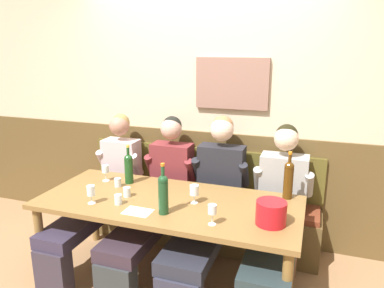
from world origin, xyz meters
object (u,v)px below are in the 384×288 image
(person_center_right_seat, at_px, (210,201))
(wine_glass_center_rear, at_px, (212,210))
(wine_glass_near_bucket, at_px, (91,192))
(wine_glass_center_front, at_px, (194,191))
(wall_bench, at_px, (196,215))
(wine_bottle_green_tall, at_px, (288,179))
(person_center_left_seat, at_px, (103,187))
(water_tumbler_left, at_px, (118,199))
(wine_glass_left_end, at_px, (105,170))
(dining_table, at_px, (169,209))
(wine_bottle_clear_water, at_px, (129,167))
(person_right_seat, at_px, (278,211))
(wine_bottle_amber_mid, at_px, (163,193))
(ice_bucket, at_px, (271,213))
(person_left_seat, at_px, (157,195))
(water_tumbler_right, at_px, (127,192))
(water_tumbler_center, at_px, (118,182))

(person_center_right_seat, relative_size, wine_glass_center_rear, 8.95)
(wine_glass_near_bucket, bearing_deg, wine_glass_center_front, 19.61)
(wall_bench, height_order, person_center_right_seat, person_center_right_seat)
(wine_bottle_green_tall, distance_m, wine_glass_center_front, 0.77)
(person_center_left_seat, distance_m, wine_glass_center_rear, 1.42)
(wine_glass_center_rear, relative_size, water_tumbler_left, 1.90)
(wine_glass_left_end, xyz_separation_m, water_tumbler_left, (0.37, -0.42, -0.07))
(dining_table, xyz_separation_m, wine_glass_center_rear, (0.45, -0.28, 0.18))
(wine_glass_near_bucket, bearing_deg, water_tumbler_left, 15.06)
(dining_table, xyz_separation_m, person_center_right_seat, (0.26, 0.32, -0.03))
(person_center_left_seat, distance_m, wine_bottle_clear_water, 0.43)
(person_right_seat, xyz_separation_m, wine_bottle_amber_mid, (-0.78, -0.56, 0.28))
(ice_bucket, relative_size, wine_glass_left_end, 1.42)
(dining_table, distance_m, person_right_seat, 0.90)
(wine_bottle_green_tall, bearing_deg, dining_table, -158.37)
(wall_bench, bearing_deg, wine_bottle_amber_mid, -86.39)
(dining_table, xyz_separation_m, person_left_seat, (-0.25, 0.32, -0.04))
(wall_bench, height_order, wine_glass_center_rear, wall_bench)
(person_left_seat, xyz_separation_m, water_tumbler_right, (-0.10, -0.36, 0.16))
(wall_bench, relative_size, person_right_seat, 1.81)
(wine_bottle_clear_water, bearing_deg, wine_glass_center_rear, -29.51)
(wine_glass_left_end, distance_m, water_tumbler_right, 0.45)
(person_center_left_seat, xyz_separation_m, water_tumbler_right, (0.46, -0.36, 0.16))
(wine_glass_center_front, bearing_deg, water_tumbler_right, -173.87)
(person_left_seat, bearing_deg, dining_table, -52.32)
(wine_glass_left_end, bearing_deg, water_tumbler_center, -26.78)
(person_center_right_seat, bearing_deg, wine_bottle_green_tall, 2.95)
(wine_glass_center_front, bearing_deg, water_tumbler_center, 171.57)
(wine_bottle_green_tall, relative_size, water_tumbler_center, 5.15)
(person_center_right_seat, xyz_separation_m, wine_glass_center_front, (-0.05, -0.31, 0.21))
(wall_bench, relative_size, person_center_right_seat, 1.81)
(wall_bench, height_order, dining_table, wall_bench)
(dining_table, height_order, wine_glass_near_bucket, wine_glass_near_bucket)
(wine_glass_near_bucket, xyz_separation_m, wine_glass_center_front, (0.76, 0.27, 0.01))
(wine_bottle_clear_water, xyz_separation_m, water_tumbler_right, (0.13, -0.28, -0.11))
(water_tumbler_right, bearing_deg, person_left_seat, 74.14)
(person_right_seat, height_order, water_tumbler_center, person_right_seat)
(wine_bottle_green_tall, distance_m, wine_bottle_amber_mid, 1.03)
(person_center_left_seat, relative_size, water_tumbler_center, 17.30)
(wall_bench, relative_size, water_tumbler_center, 31.43)
(person_center_right_seat, height_order, water_tumbler_left, person_center_right_seat)
(water_tumbler_left, bearing_deg, wine_glass_center_front, 21.24)
(wine_bottle_green_tall, bearing_deg, water_tumbler_right, -162.31)
(person_center_left_seat, xyz_separation_m, person_center_right_seat, (1.07, 0.00, 0.01))
(person_center_right_seat, bearing_deg, wine_bottle_clear_water, -173.68)
(wine_bottle_clear_water, xyz_separation_m, wine_glass_near_bucket, (-0.07, -0.49, -0.05))
(person_right_seat, xyz_separation_m, water_tumbler_center, (-1.37, -0.20, 0.15))
(person_left_seat, bearing_deg, wine_glass_center_rear, -41.07)
(person_right_seat, relative_size, wine_glass_center_front, 8.94)
(person_right_seat, bearing_deg, wine_glass_near_bucket, -157.31)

